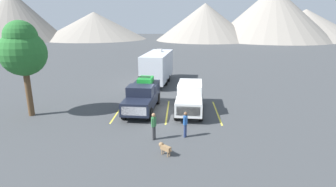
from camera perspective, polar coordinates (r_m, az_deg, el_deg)
name	(u,v)px	position (r m, az deg, el deg)	size (l,w,h in m)	color
ground_plane	(167,112)	(20.94, -0.15, -4.02)	(240.00, 240.00, 0.00)	#3F4244
pickup_truck_a	(143,96)	(21.23, -5.41, -0.43)	(2.47, 5.87, 2.56)	black
pickup_truck_b	(190,96)	(21.00, 4.64, -0.61)	(2.33, 5.77, 2.26)	white
lot_stripe_a	(119,111)	(21.63, -10.45, -3.64)	(0.12, 5.50, 0.01)	gold
lot_stripe_b	(167,112)	(21.10, -0.13, -3.86)	(0.12, 5.50, 0.01)	gold
lot_stripe_c	(217,112)	(21.28, 10.37, -3.95)	(0.12, 5.50, 0.01)	gold
camper_trailer_a	(158,66)	(30.16, -2.24, 5.87)	(3.20, 9.00, 3.73)	silver
person_a	(154,124)	(16.04, -3.06, -6.60)	(0.29, 0.33, 1.68)	#3F3F42
person_b	(185,123)	(16.39, 3.71, -6.22)	(0.27, 0.34, 1.62)	navy
dog	(164,147)	(14.53, -0.81, -11.38)	(0.72, 0.64, 0.64)	olive
tree_a	(23,50)	(21.75, -28.55, 8.21)	(3.25, 3.25, 6.97)	brown
mountain_ridge	(189,19)	(97.37, 4.40, 15.49)	(138.26, 47.17, 17.81)	gray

